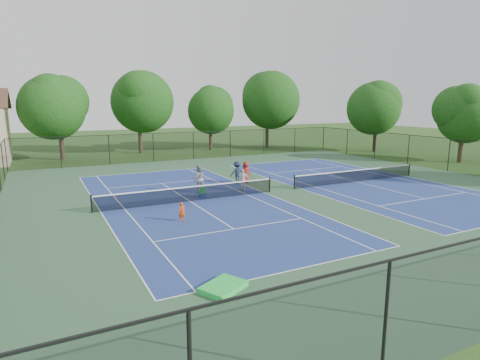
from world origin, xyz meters
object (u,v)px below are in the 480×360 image
tree_back_b (138,99)px  bystander_c (246,172)px  child_player (182,212)px  tree_side_f (464,112)px  bystander_b (237,173)px  instructor (198,178)px  bystander_a (243,180)px  tree_back_c (210,108)px  tree_side_e (377,105)px  tree_back_a (58,104)px  tree_back_d (267,97)px  ball_hopper (202,191)px  ball_crate (203,195)px

tree_back_b → bystander_c: size_ratio=5.92×
child_player → bystander_c: (7.83, 7.59, 0.32)m
tree_side_f → bystander_b: 26.15m
child_player → tree_side_f: bearing=5.7°
instructor → bystander_a: size_ratio=1.26×
bystander_a → bystander_c: size_ratio=0.92×
tree_back_c → bystander_b: (-6.77, -21.30, -4.60)m
bystander_c → tree_side_e: bearing=-152.2°
tree_side_f → instructor: tree_side_f is taller
tree_back_a → child_player: (4.14, -27.91, -5.51)m
tree_side_f → child_player: 33.91m
tree_back_d → tree_side_e: 14.18m
tree_back_a → bystander_c: (11.97, -20.32, -5.19)m
tree_back_d → tree_side_f: bearing=-62.4°
tree_back_b → tree_back_d: tree_back_d is taller
tree_side_f → bystander_c: bearing=178.4°
instructor → bystander_b: 4.00m
tree_back_c → tree_back_d: bearing=-7.1°
bystander_b → ball_hopper: size_ratio=4.80×
tree_back_d → bystander_a: (-15.43, -22.59, -6.04)m
bystander_b → tree_back_c: bearing=-106.8°
tree_back_a → instructor: size_ratio=4.67×
bystander_a → ball_hopper: bystander_a is taller
tree_back_d → tree_side_f: (11.00, -21.00, -1.57)m
tree_back_c → bystander_c: 22.64m
bystander_a → ball_crate: bearing=16.8°
bystander_a → ball_hopper: 3.58m
child_player → ball_crate: (2.96, 4.50, -0.37)m
tree_back_c → bystander_c: tree_back_c is taller
tree_back_d → tree_side_e: size_ratio=1.17×
tree_side_f → child_player: (-32.86, -6.91, -4.72)m
tree_back_b → instructor: 24.41m
instructor → bystander_b: bearing=-157.3°
tree_back_b → ball_hopper: tree_back_b is taller
instructor → bystander_a: (3.08, -0.88, -0.20)m
child_player → tree_back_d: bearing=45.8°
tree_back_c → bystander_a: (-7.43, -23.59, -4.70)m
tree_back_d → ball_hopper: size_ratio=28.38×
ball_crate → bystander_a: bearing=13.4°
tree_back_c → tree_side_f: 29.07m
tree_back_c → tree_side_e: 21.10m
tree_back_b → ball_hopper: size_ratio=27.46×
tree_back_c → tree_side_f: bearing=-49.2°
tree_back_c → instructor: bearing=-114.8°
tree_back_a → tree_side_e: size_ratio=1.03×
tree_back_a → bystander_b: size_ratio=5.22×
ball_crate → tree_back_a: bearing=106.9°
instructor → bystander_a: instructor is taller
tree_back_c → bystander_a: 25.17m
child_player → instructor: size_ratio=0.54×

